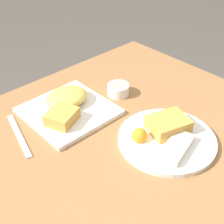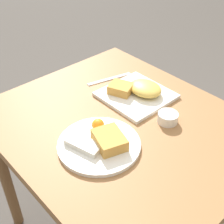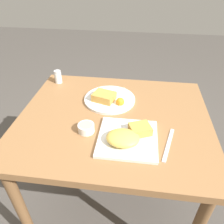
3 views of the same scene
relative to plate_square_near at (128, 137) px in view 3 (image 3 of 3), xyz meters
name	(u,v)px [view 3 (image 3 of 3)]	position (x,y,z in m)	size (l,w,h in m)	color
ground_plane	(113,200)	(-0.08, 0.16, -0.75)	(8.00, 8.00, 0.00)	#4C4742
dining_table	(114,131)	(-0.08, 0.16, -0.11)	(0.94, 0.80, 0.73)	olive
plate_square_near	(128,137)	(0.00, 0.00, 0.00)	(0.25, 0.25, 0.06)	white
plate_oval_far	(109,98)	(-0.12, 0.30, -0.01)	(0.28, 0.28, 0.05)	white
sauce_ramekin	(86,128)	(-0.19, 0.04, 0.00)	(0.07, 0.07, 0.04)	white
salt_shaker	(58,78)	(-0.46, 0.46, 0.01)	(0.04, 0.04, 0.08)	white
butter_knife	(168,144)	(0.17, 0.00, -0.02)	(0.07, 0.21, 0.00)	silver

